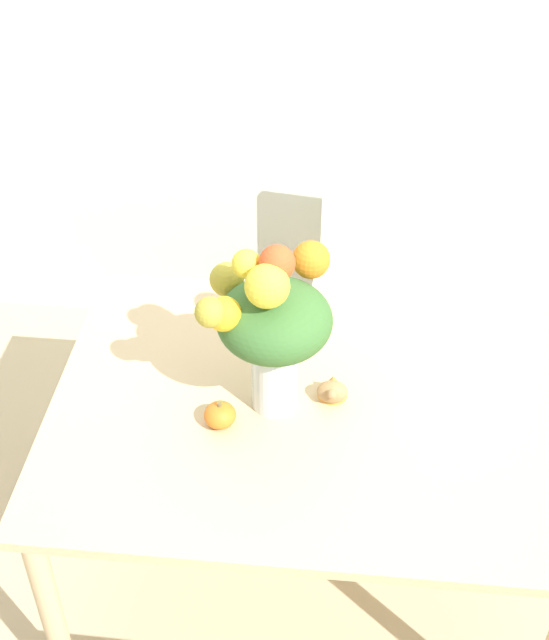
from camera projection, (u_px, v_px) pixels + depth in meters
ground_plane at (306, 573)px, 2.83m from camera, size 12.00×12.00×0.00m
wall_back at (343, 5)px, 2.96m from camera, size 8.00×0.06×2.70m
dining_table at (312, 427)px, 2.41m from camera, size 1.38×1.03×0.75m
flower_vase at (271, 323)px, 2.18m from camera, size 0.32×0.34×0.50m
pumpkin at (220, 415)px, 2.27m from camera, size 0.08×0.08×0.08m
turkey_figurine at (332, 388)px, 2.35m from camera, size 0.08×0.11×0.07m
dining_chair_near_window at (371, 284)px, 3.20m from camera, size 0.44×0.44×0.93m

